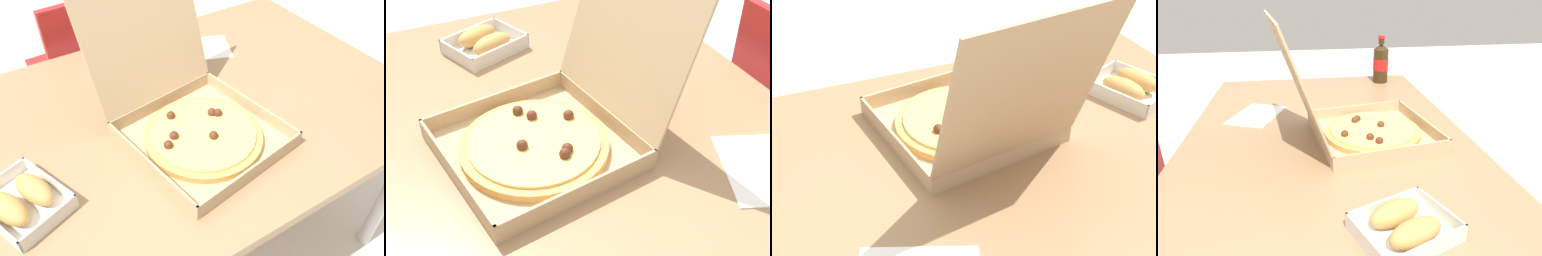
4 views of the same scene
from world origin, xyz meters
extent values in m
cube|color=#997551|center=(0.00, 0.00, 0.69)|extent=(1.39, 0.92, 0.03)
cylinder|color=#B7B7BC|center=(-0.63, -0.39, 0.34)|extent=(0.05, 0.05, 0.67)
cylinder|color=#B7B7BC|center=(-0.63, 0.39, 0.34)|extent=(0.05, 0.05, 0.67)
cylinder|color=#B2B2B7|center=(-0.23, 0.58, 0.21)|extent=(0.03, 0.03, 0.43)
cube|color=tan|center=(-0.02, -0.15, 0.71)|extent=(0.41, 0.41, 0.01)
cube|color=tan|center=(0.01, -0.32, 0.73)|extent=(0.35, 0.06, 0.04)
cube|color=tan|center=(-0.20, -0.17, 0.73)|extent=(0.06, 0.35, 0.04)
cube|color=tan|center=(0.15, -0.12, 0.73)|extent=(0.06, 0.35, 0.04)
cube|color=tan|center=(-0.05, 0.03, 0.73)|extent=(0.35, 0.06, 0.04)
cube|color=tan|center=(-0.06, 0.09, 0.92)|extent=(0.37, 0.17, 0.34)
cylinder|color=tan|center=(-0.02, -0.15, 0.72)|extent=(0.31, 0.31, 0.02)
cylinder|color=#EAC666|center=(-0.02, -0.15, 0.73)|extent=(0.27, 0.27, 0.01)
sphere|color=#562819|center=(-0.10, -0.12, 0.74)|extent=(0.02, 0.02, 0.02)
sphere|color=#562819|center=(-0.13, -0.15, 0.74)|extent=(0.02, 0.02, 0.02)
sphere|color=#562819|center=(-0.01, -0.18, 0.74)|extent=(0.02, 0.02, 0.02)
sphere|color=#562819|center=(-0.06, -0.05, 0.74)|extent=(0.02, 0.02, 0.02)
sphere|color=#562819|center=(0.04, -0.10, 0.74)|extent=(0.02, 0.02, 0.02)
sphere|color=#562819|center=(0.05, -0.11, 0.74)|extent=(0.02, 0.02, 0.02)
cube|color=white|center=(-0.48, -0.12, 0.71)|extent=(0.21, 0.23, 0.00)
cube|color=silver|center=(-0.45, -0.20, 0.73)|extent=(0.14, 0.06, 0.03)
cube|color=silver|center=(-0.51, -0.03, 0.73)|extent=(0.14, 0.06, 0.03)
cube|color=silver|center=(-0.55, -0.14, 0.73)|extent=(0.07, 0.18, 0.03)
cube|color=silver|center=(-0.41, -0.09, 0.73)|extent=(0.07, 0.18, 0.03)
ellipsoid|color=tan|center=(-0.51, -0.13, 0.74)|extent=(0.10, 0.13, 0.05)
ellipsoid|color=tan|center=(-0.45, -0.10, 0.74)|extent=(0.10, 0.13, 0.05)
cube|color=white|center=(0.22, 0.25, 0.71)|extent=(0.25, 0.22, 0.00)
camera|label=1|loc=(-0.44, -0.76, 1.43)|focal=36.58mm
camera|label=2|loc=(0.76, -0.41, 1.41)|focal=48.07mm
camera|label=3|loc=(0.37, 0.81, 1.41)|focal=49.23mm
camera|label=4|loc=(-0.98, 0.07, 1.18)|focal=31.22mm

